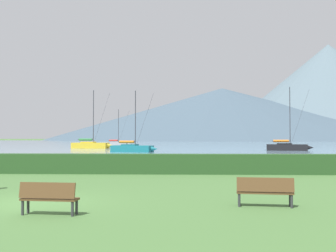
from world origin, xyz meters
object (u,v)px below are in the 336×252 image
Objects in this scene: sailboat_slip_6 at (117,144)px; sailboat_slip_2 at (91,145)px; sailboat_slip_1 at (287,147)px; park_bench_near_path at (49,197)px; park_bench_under_tree at (265,190)px; sailboat_slip_7 at (133,148)px.

sailboat_slip_2 is at bearing -84.14° from sailboat_slip_6.
sailboat_slip_1 is 0.92× the size of sailboat_slip_2.
park_bench_near_path and park_bench_under_tree have the same top height.
sailboat_slip_1 is at bearing 74.09° from park_bench_near_path.
sailboat_slip_2 reaches higher than sailboat_slip_6.
sailboat_slip_7 is (10.89, -18.95, -0.10)m from sailboat_slip_2.
sailboat_slip_6 is 87.12m from park_bench_under_tree.
park_bench_near_path is (12.79, -86.55, -0.04)m from sailboat_slip_6.
sailboat_slip_6 is at bearing 119.94° from sailboat_slip_7.
park_bench_near_path is 6.67m from park_bench_under_tree.
sailboat_slip_7 reaches higher than park_bench_near_path.
sailboat_slip_2 is 1.26× the size of sailboat_slip_7.
park_bench_under_tree is at bearing -60.72° from sailboat_slip_7.
sailboat_slip_1 reaches higher than sailboat_slip_6.
park_bench_under_tree is (21.21, -65.59, -0.17)m from sailboat_slip_2.
sailboat_slip_1 is 56.34m from park_bench_under_tree.
sailboat_slip_1 reaches higher than park_bench_under_tree.
sailboat_slip_2 reaches higher than park_bench_under_tree.
park_bench_near_path is (3.85, -48.23, -0.08)m from sailboat_slip_7.
sailboat_slip_7 is 47.77m from park_bench_under_tree.
sailboat_slip_6 is at bearing 109.62° from park_bench_under_tree.
sailboat_slip_6 is 5.04× the size of park_bench_under_tree.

